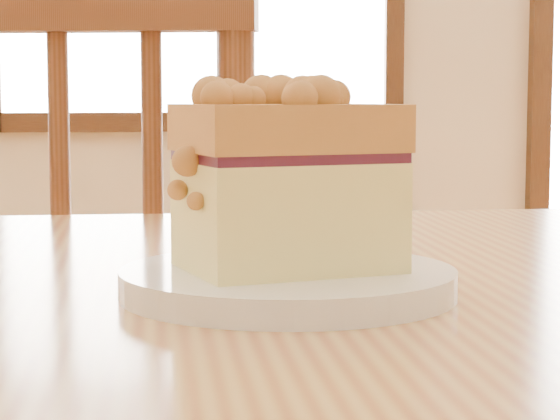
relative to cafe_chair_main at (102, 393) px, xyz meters
name	(u,v)px	position (x,y,z in m)	size (l,w,h in m)	color
cafe_chair_main	(102,393)	(0.00, 0.00, 0.00)	(0.55, 0.55, 1.01)	brown
plate	(288,284)	(0.12, -0.68, 0.25)	(0.20, 0.20, 0.02)	white
cake_slice	(286,178)	(0.12, -0.68, 0.31)	(0.14, 0.12, 0.12)	#FFEF90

